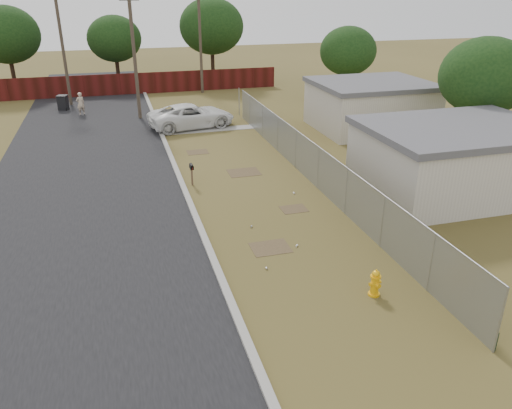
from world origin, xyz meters
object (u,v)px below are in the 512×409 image
object	(u,v)px
mailbox	(192,169)
trash_bin	(63,102)
pickup_truck	(192,116)
pedestrian	(81,104)
fire_hydrant	(375,283)

from	to	relation	value
mailbox	trash_bin	world-z (taller)	trash_bin
mailbox	pickup_truck	distance (m)	10.61
mailbox	pedestrian	xyz separation A→B (m)	(-5.55, 16.33, -0.01)
fire_hydrant	pickup_truck	xyz separation A→B (m)	(-2.19, 21.24, 0.36)
fire_hydrant	trash_bin	size ratio (longest dim) A/B	0.81
fire_hydrant	pickup_truck	bearing A→B (deg)	95.87
fire_hydrant	pedestrian	xyz separation A→B (m)	(-9.45, 27.10, 0.40)
pickup_truck	fire_hydrant	bearing A→B (deg)	175.55
pedestrian	pickup_truck	bearing A→B (deg)	118.03
mailbox	pedestrian	bearing A→B (deg)	108.77
pedestrian	fire_hydrant	bearing A→B (deg)	86.15
mailbox	pickup_truck	xyz separation A→B (m)	(1.71, 10.48, -0.04)
pickup_truck	pedestrian	xyz separation A→B (m)	(-7.26, 5.86, 0.03)
mailbox	fire_hydrant	bearing A→B (deg)	-70.12
pickup_truck	mailbox	bearing A→B (deg)	160.42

